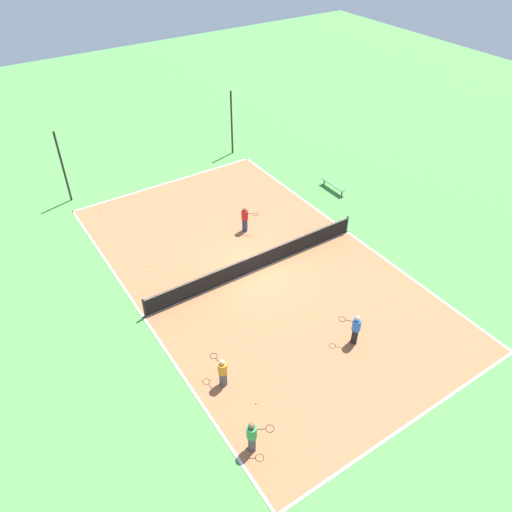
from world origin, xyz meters
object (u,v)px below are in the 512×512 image
object	(u,v)px
bench	(333,184)
tennis_ball_far_baseline	(100,208)
tennis_ball_near_net	(166,202)
fence_post_back_left	(63,167)
tennis_net	(256,262)
player_near_blue	(356,327)
player_far_green	(252,435)
fence_post_back_right	(232,123)
player_coach_red	(245,218)
player_center_orange	(222,371)
tennis_ball_right_alley	(256,403)
tennis_ball_left_sideline	(149,271)

from	to	relation	value
bench	tennis_ball_far_baseline	xyz separation A→B (m)	(-12.68, 5.81, -0.34)
tennis_ball_near_net	fence_post_back_left	distance (m)	6.06
tennis_net	player_near_blue	xyz separation A→B (m)	(0.83, -6.17, 0.35)
player_far_green	tennis_ball_far_baseline	world-z (taller)	player_far_green
tennis_ball_near_net	player_near_blue	bearing A→B (deg)	-82.55
fence_post_back_right	tennis_ball_far_baseline	bearing A→B (deg)	-169.53
tennis_ball_near_net	fence_post_back_right	bearing A→B (deg)	26.81
tennis_ball_far_baseline	player_coach_red	bearing A→B (deg)	-48.03
player_center_orange	tennis_ball_near_net	world-z (taller)	player_center_orange
player_near_blue	player_far_green	size ratio (longest dim) A/B	1.03
tennis_ball_far_baseline	fence_post_back_left	distance (m)	3.03
bench	tennis_ball_right_alley	bearing A→B (deg)	129.73
fence_post_back_left	fence_post_back_right	size ratio (longest dim) A/B	1.00
tennis_net	fence_post_back_right	bearing A→B (deg)	64.01
player_coach_red	tennis_ball_near_net	xyz separation A→B (m)	(-2.39, 5.03, -0.82)
player_near_blue	player_center_orange	bearing A→B (deg)	39.47
player_center_orange	fence_post_back_right	size ratio (longest dim) A/B	0.32
tennis_ball_left_sideline	tennis_ball_right_alley	distance (m)	9.24
tennis_ball_right_alley	tennis_ball_left_sideline	bearing A→B (deg)	91.36
bench	tennis_ball_left_sideline	world-z (taller)	bench
tennis_net	bench	bearing A→B (deg)	25.20
player_near_blue	tennis_ball_left_sideline	bearing A→B (deg)	-8.50
player_coach_red	player_near_blue	size ratio (longest dim) A/B	0.99
tennis_net	fence_post_back_left	size ratio (longest dim) A/B	2.72
tennis_ball_right_alley	tennis_ball_near_net	xyz separation A→B (m)	(3.20, 14.62, 0.00)
tennis_ball_near_net	tennis_net	bearing A→B (deg)	-82.72
player_coach_red	bench	bearing A→B (deg)	51.96
player_coach_red	tennis_ball_far_baseline	xyz separation A→B (m)	(-5.86, 6.52, -0.82)
player_coach_red	player_far_green	bearing A→B (deg)	-75.21
player_coach_red	player_far_green	world-z (taller)	player_coach_red
bench	player_center_orange	world-z (taller)	player_center_orange
player_center_orange	tennis_ball_left_sideline	world-z (taller)	player_center_orange
player_center_orange	player_coach_red	bearing A→B (deg)	-40.75
bench	player_near_blue	bearing A→B (deg)	143.79
tennis_ball_far_baseline	tennis_ball_right_alley	bearing A→B (deg)	-89.02
tennis_ball_far_baseline	fence_post_back_right	xyz separation A→B (m)	(10.13, 1.87, 2.12)
tennis_ball_near_net	fence_post_back_left	world-z (taller)	fence_post_back_left
fence_post_back_right	player_coach_red	bearing A→B (deg)	-116.97
tennis_ball_far_baseline	tennis_ball_right_alley	world-z (taller)	same
tennis_ball_left_sideline	fence_post_back_left	world-z (taller)	fence_post_back_left
fence_post_back_right	player_near_blue	bearing A→B (deg)	-105.13
fence_post_back_left	player_near_blue	bearing A→B (deg)	-69.98
tennis_ball_right_alley	player_far_green	bearing A→B (deg)	-127.46
tennis_ball_near_net	fence_post_back_right	world-z (taller)	fence_post_back_right
bench	fence_post_back_left	size ratio (longest dim) A/B	0.45
player_far_green	tennis_ball_far_baseline	distance (m)	17.61
fence_post_back_left	tennis_ball_left_sideline	bearing A→B (deg)	-82.44
player_coach_red	player_near_blue	world-z (taller)	player_near_blue
bench	tennis_ball_left_sideline	size ratio (longest dim) A/B	28.87
tennis_net	tennis_ball_near_net	size ratio (longest dim) A/B	173.52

